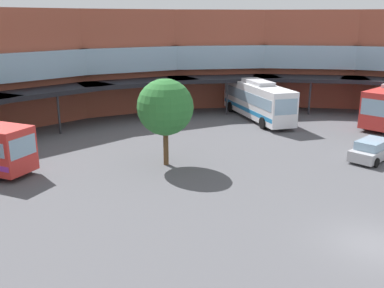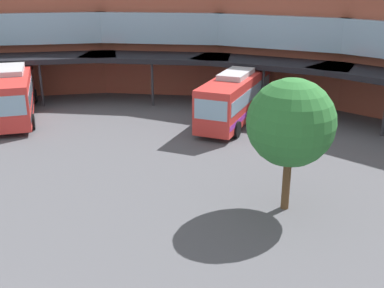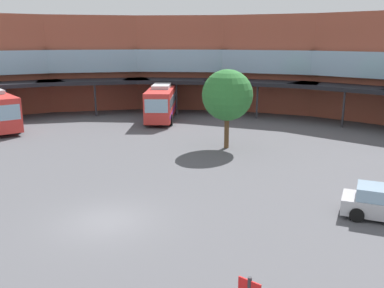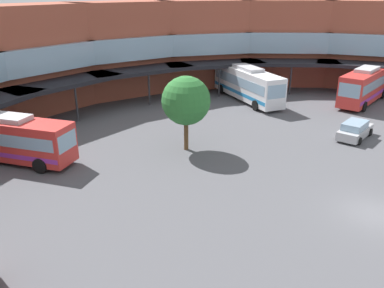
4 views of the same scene
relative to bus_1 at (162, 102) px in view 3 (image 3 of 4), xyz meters
name	(u,v)px [view 3 (image 3 of 4)]	position (x,y,z in m)	size (l,w,h in m)	color
ground_plane	(107,221)	(9.13, -24.07, -1.83)	(119.52, 119.52, 0.00)	#515156
station_building	(248,69)	(9.13, 0.21, 3.59)	(75.49, 34.81, 10.79)	#9E4C38
bus_1	(162,102)	(0.00, 0.00, 0.00)	(5.94, 10.42, 3.62)	red
plaza_tree	(227,95)	(10.04, -8.96, 2.25)	(3.87, 3.87, 6.03)	brown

